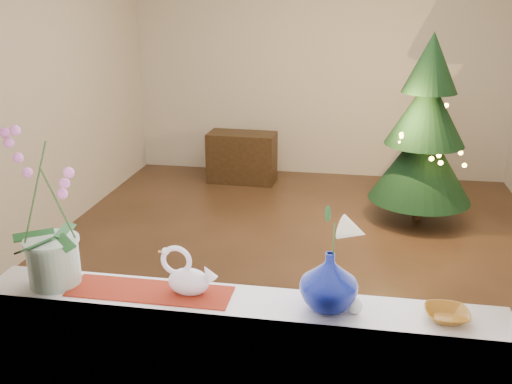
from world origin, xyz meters
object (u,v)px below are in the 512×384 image
orchid_pot (47,209)px  blue_vase (329,277)px  swan (188,272)px  paperweight (354,306)px  xmas_tree (425,130)px  amber_dish (447,316)px  side_table (242,157)px

orchid_pot → blue_vase: 1.21m
swan → orchid_pot: bearing=156.4°
paperweight → xmas_tree: (0.63, 3.51, -0.04)m
swan → xmas_tree: bearing=44.5°
swan → amber_dish: swan is taller
orchid_pot → swan: (0.60, 0.01, -0.25)m
orchid_pot → swan: bearing=1.0°
orchid_pot → amber_dish: (1.65, -0.02, -0.33)m
orchid_pot → paperweight: (1.29, -0.03, -0.32)m
orchid_pot → paperweight: 1.33m
orchid_pot → amber_dish: orchid_pot is taller
blue_vase → side_table: 4.61m
orchid_pot → xmas_tree: 4.00m
paperweight → swan: bearing=176.8°
swan → amber_dish: 1.05m
blue_vase → side_table: (-1.23, 4.38, -0.76)m
orchid_pot → side_table: (-0.04, 4.38, -0.97)m
amber_dish → side_table: bearing=111.0°
orchid_pot → xmas_tree: size_ratio=0.38×
swan → blue_vase: blue_vase is taller
swan → side_table: bearing=73.7°
blue_vase → amber_dish: size_ratio=1.92×
swan → side_table: (-0.64, 4.37, -0.73)m
blue_vase → xmas_tree: 3.57m
blue_vase → xmas_tree: bearing=78.1°
swan → blue_vase: size_ratio=0.86×
paperweight → side_table: size_ratio=0.08×
paperweight → xmas_tree: xmas_tree is taller
xmas_tree → side_table: 2.25m
orchid_pot → blue_vase: (1.19, -0.01, -0.21)m
blue_vase → amber_dish: 0.48m
side_table → amber_dish: bearing=-66.8°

